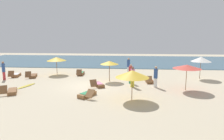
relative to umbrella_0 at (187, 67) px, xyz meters
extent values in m
plane|color=beige|center=(-8.09, 0.71, -1.93)|extent=(60.00, 60.00, 0.00)
cube|color=#3D6075|center=(-8.09, 17.71, -1.90)|extent=(48.00, 16.00, 0.06)
cylinder|color=olive|center=(0.00, 0.00, -0.91)|extent=(0.05, 0.05, 2.04)
cone|color=#D84C3F|center=(0.00, 0.00, 0.00)|extent=(2.23, 2.23, 0.31)
cylinder|color=brown|center=(-6.45, 2.63, -0.97)|extent=(0.06, 0.06, 1.93)
cone|color=gold|center=(-6.45, 2.63, -0.11)|extent=(1.74, 1.74, 0.32)
cylinder|color=brown|center=(-4.40, -2.78, -0.92)|extent=(0.05, 0.05, 2.03)
cone|color=gold|center=(-4.40, -2.78, -0.10)|extent=(2.29, 2.29, 0.48)
cylinder|color=brown|center=(-12.67, 5.43, -0.97)|extent=(0.06, 0.06, 1.93)
cone|color=gold|center=(-12.67, 5.43, -0.16)|extent=(2.13, 2.13, 0.40)
cylinder|color=brown|center=(2.66, 4.43, -0.83)|extent=(0.05, 0.05, 2.21)
cone|color=white|center=(2.66, 4.43, 0.08)|extent=(1.96, 1.96, 0.49)
cube|color=brown|center=(-16.65, 3.99, -1.79)|extent=(0.96, 1.60, 0.28)
cube|color=brown|center=(-16.83, 3.31, -1.50)|extent=(0.65, 0.53, 0.59)
cube|color=white|center=(-16.65, 3.99, -1.64)|extent=(0.76, 1.14, 0.03)
cube|color=brown|center=(-9.93, 5.48, -1.79)|extent=(0.69, 1.53, 0.28)
cube|color=brown|center=(-9.97, 4.78, -1.50)|extent=(0.60, 0.48, 0.56)
cube|color=#338C59|center=(-9.93, 5.48, -1.64)|extent=(0.57, 1.08, 0.03)
cube|color=brown|center=(-13.53, -1.92, -1.79)|extent=(1.22, 1.61, 0.28)
cube|color=brown|center=(-13.85, -2.55, -1.49)|extent=(0.67, 0.58, 0.61)
cube|color=brown|center=(-7.22, 0.64, -1.79)|extent=(1.23, 1.61, 0.28)
cube|color=brown|center=(-7.55, 0.02, -1.50)|extent=(0.71, 0.66, 0.56)
cube|color=#D17299|center=(-7.22, 0.64, -1.64)|extent=(0.94, 1.17, 0.03)
cube|color=olive|center=(-7.63, -2.25, -1.79)|extent=(1.24, 1.60, 0.28)
cube|color=olive|center=(-7.30, -2.87, -1.51)|extent=(0.73, 0.70, 0.53)
cube|color=#338C59|center=(-7.63, -2.25, -1.64)|extent=(0.95, 1.17, 0.03)
cube|color=brown|center=(-14.67, 3.79, -1.79)|extent=(1.00, 1.61, 0.28)
cube|color=brown|center=(-14.87, 3.12, -1.49)|extent=(0.66, 0.53, 0.60)
cube|color=olive|center=(-2.68, 2.58, -1.79)|extent=(0.75, 1.55, 0.28)
cube|color=olive|center=(-2.75, 1.89, -1.50)|extent=(0.61, 0.50, 0.56)
cube|color=#BF3338|center=(-2.68, 2.58, -1.64)|extent=(0.61, 1.10, 0.03)
cylinder|color=#BF3338|center=(-16.97, 2.38, -1.53)|extent=(0.31, 0.31, 0.81)
cylinder|color=#2D4C8C|center=(-16.97, 2.38, -0.70)|extent=(0.36, 0.36, 0.84)
sphere|color=#A37556|center=(-16.97, 2.38, -0.18)|extent=(0.23, 0.23, 0.23)
cylinder|color=white|center=(-4.60, 6.52, -1.53)|extent=(0.41, 0.41, 0.80)
cylinder|color=#2D4C8C|center=(-4.60, 6.52, -0.72)|extent=(0.48, 0.48, 0.83)
sphere|color=tan|center=(-4.60, 6.52, -0.20)|extent=(0.23, 0.23, 0.23)
cylinder|color=white|center=(-2.33, 0.71, -1.54)|extent=(0.39, 0.39, 0.79)
cylinder|color=#2D4C8C|center=(-2.33, 0.71, -0.72)|extent=(0.46, 0.46, 0.83)
sphere|color=tan|center=(-2.33, 0.71, -0.21)|extent=(0.22, 0.22, 0.22)
cylinder|color=yellow|center=(-4.28, 0.67, -1.55)|extent=(0.38, 0.38, 0.76)
cylinder|color=#D17299|center=(-4.28, 0.67, -0.77)|extent=(0.44, 0.44, 0.80)
sphere|color=brown|center=(-4.28, 0.67, -0.27)|extent=(0.22, 0.22, 0.22)
cylinder|color=#338C59|center=(-4.42, 1.97, -1.55)|extent=(0.44, 0.44, 0.77)
cylinder|color=#BF3338|center=(-4.42, 1.97, -0.76)|extent=(0.52, 0.52, 0.81)
sphere|color=tan|center=(-4.42, 1.97, -0.25)|extent=(0.22, 0.22, 0.22)
ellipsoid|color=gold|center=(-13.50, 0.16, -1.90)|extent=(0.92, 2.08, 0.07)
camera|label=1|loc=(-4.74, -15.78, 2.48)|focal=31.40mm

